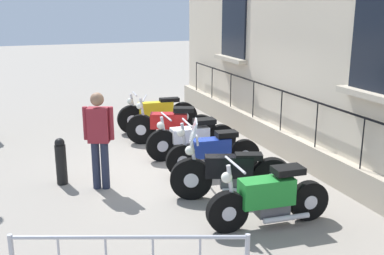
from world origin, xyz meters
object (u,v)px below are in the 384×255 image
(motorcycle_green, at_px, (268,199))
(motorcycle_blue, at_px, (213,152))
(motorcycle_yellow, at_px, (157,115))
(bollard, at_px, (61,161))
(motorcycle_red, at_px, (171,125))
(pedestrian_walking, at_px, (99,135))
(motorcycle_black, at_px, (230,174))
(motorcycle_white, at_px, (192,139))

(motorcycle_green, bearing_deg, motorcycle_blue, -92.19)
(motorcycle_yellow, relative_size, bollard, 2.39)
(motorcycle_red, distance_m, pedestrian_walking, 2.95)
(motorcycle_black, height_order, bollard, motorcycle_black)
(motorcycle_yellow, relative_size, motorcycle_black, 1.04)
(motorcycle_yellow, height_order, motorcycle_red, motorcycle_red)
(motorcycle_yellow, xyz_separation_m, pedestrian_walking, (2.00, 3.29, 0.55))
(motorcycle_yellow, distance_m, motorcycle_blue, 3.28)
(motorcycle_yellow, xyz_separation_m, motorcycle_green, (-0.06, 5.58, -0.01))
(motorcycle_blue, height_order, motorcycle_black, motorcycle_black)
(motorcycle_white, distance_m, motorcycle_black, 2.21)
(motorcycle_black, distance_m, bollard, 3.07)
(motorcycle_yellow, bearing_deg, bollard, 47.10)
(motorcycle_green, height_order, pedestrian_walking, pedestrian_walking)
(motorcycle_red, height_order, motorcycle_green, motorcycle_red)
(motorcycle_yellow, height_order, pedestrian_walking, pedestrian_walking)
(motorcycle_white, xyz_separation_m, pedestrian_walking, (2.08, 1.01, 0.56))
(bollard, bearing_deg, motorcycle_green, 134.45)
(motorcycle_red, relative_size, motorcycle_blue, 1.06)
(motorcycle_green, distance_m, pedestrian_walking, 3.13)
(motorcycle_black, xyz_separation_m, pedestrian_walking, (1.95, -1.19, 0.55))
(motorcycle_blue, xyz_separation_m, pedestrian_walking, (2.15, 0.01, 0.56))
(motorcycle_white, bearing_deg, motorcycle_green, 89.57)
(motorcycle_yellow, height_order, motorcycle_black, motorcycle_black)
(motorcycle_white, relative_size, bollard, 2.29)
(motorcycle_red, relative_size, motorcycle_green, 1.04)
(motorcycle_blue, bearing_deg, motorcycle_white, -86.42)
(motorcycle_yellow, bearing_deg, motorcycle_black, 89.48)
(motorcycle_blue, height_order, pedestrian_walking, pedestrian_walking)
(motorcycle_white, xyz_separation_m, motorcycle_black, (0.13, 2.21, 0.02))
(motorcycle_red, distance_m, motorcycle_green, 4.42)
(motorcycle_black, distance_m, motorcycle_green, 1.10)
(motorcycle_red, height_order, motorcycle_blue, motorcycle_red)
(motorcycle_green, bearing_deg, motorcycle_black, -84.63)
(bollard, bearing_deg, pedestrian_walking, 144.43)
(motorcycle_red, distance_m, motorcycle_blue, 2.13)
(motorcycle_white, height_order, motorcycle_green, motorcycle_green)
(motorcycle_white, xyz_separation_m, motorcycle_green, (0.02, 3.30, 0.01))
(motorcycle_yellow, xyz_separation_m, motorcycle_red, (0.02, 1.16, 0.01))
(motorcycle_white, xyz_separation_m, motorcycle_blue, (-0.06, 1.01, -0.00))
(motorcycle_black, bearing_deg, motorcycle_red, -90.38)
(motorcycle_green, xyz_separation_m, bollard, (2.69, -2.74, 0.01))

